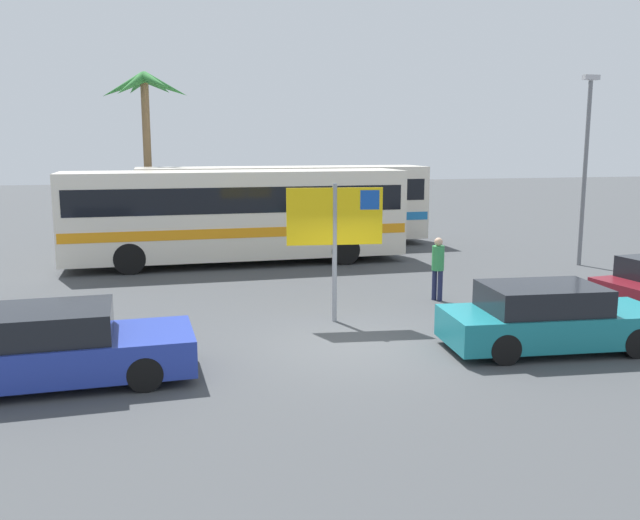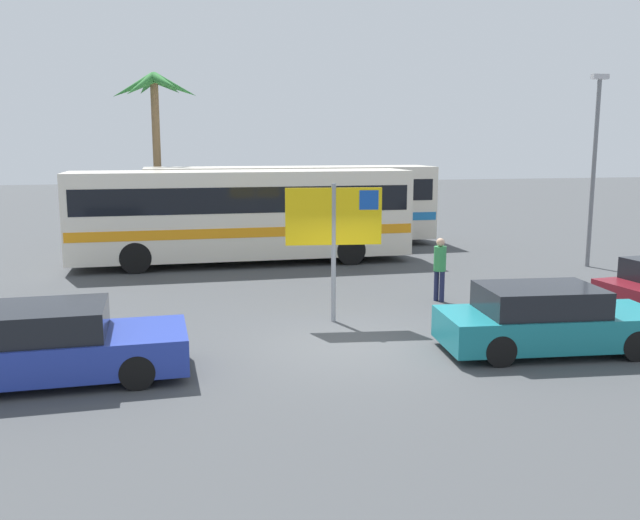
{
  "view_description": "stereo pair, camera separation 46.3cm",
  "coord_description": "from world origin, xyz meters",
  "px_view_note": "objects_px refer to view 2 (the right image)",
  "views": [
    {
      "loc": [
        -3.96,
        -12.69,
        4.08
      ],
      "look_at": [
        0.05,
        2.86,
        1.3
      ],
      "focal_mm": 37.83,
      "sensor_mm": 36.0,
      "label": 1
    },
    {
      "loc": [
        -3.51,
        -12.8,
        4.08
      ],
      "look_at": [
        0.05,
        2.86,
        1.3
      ],
      "focal_mm": 37.83,
      "sensor_mm": 36.0,
      "label": 2
    }
  ],
  "objects_px": {
    "car_blue": "(48,345)",
    "pedestrian_crossing_lot": "(440,264)",
    "bus_rear_coach": "(292,202)",
    "bus_front_coach": "(242,212)",
    "ferry_sign": "(336,222)",
    "car_teal": "(547,320)"
  },
  "relations": [
    {
      "from": "bus_rear_coach",
      "to": "car_blue",
      "type": "bearing_deg",
      "value": -115.69
    },
    {
      "from": "bus_front_coach",
      "to": "car_teal",
      "type": "bearing_deg",
      "value": -67.36
    },
    {
      "from": "car_blue",
      "to": "pedestrian_crossing_lot",
      "type": "xyz_separation_m",
      "value": [
        8.97,
        4.1,
        0.35
      ]
    },
    {
      "from": "car_blue",
      "to": "car_teal",
      "type": "bearing_deg",
      "value": -3.76
    },
    {
      "from": "car_teal",
      "to": "car_blue",
      "type": "height_order",
      "value": "same"
    },
    {
      "from": "bus_front_coach",
      "to": "pedestrian_crossing_lot",
      "type": "distance_m",
      "value": 8.18
    },
    {
      "from": "ferry_sign",
      "to": "car_blue",
      "type": "height_order",
      "value": "ferry_sign"
    },
    {
      "from": "bus_front_coach",
      "to": "ferry_sign",
      "type": "distance_m",
      "value": 8.34
    },
    {
      "from": "bus_front_coach",
      "to": "pedestrian_crossing_lot",
      "type": "bearing_deg",
      "value": -57.56
    },
    {
      "from": "car_teal",
      "to": "car_blue",
      "type": "relative_size",
      "value": 0.98
    },
    {
      "from": "bus_rear_coach",
      "to": "ferry_sign",
      "type": "relative_size",
      "value": 3.57
    },
    {
      "from": "ferry_sign",
      "to": "pedestrian_crossing_lot",
      "type": "height_order",
      "value": "ferry_sign"
    },
    {
      "from": "car_teal",
      "to": "pedestrian_crossing_lot",
      "type": "xyz_separation_m",
      "value": [
        -0.39,
        4.52,
        0.35
      ]
    },
    {
      "from": "ferry_sign",
      "to": "pedestrian_crossing_lot",
      "type": "xyz_separation_m",
      "value": [
        3.14,
        1.36,
        -1.34
      ]
    },
    {
      "from": "bus_rear_coach",
      "to": "car_teal",
      "type": "relative_size",
      "value": 2.54
    },
    {
      "from": "ferry_sign",
      "to": "car_teal",
      "type": "distance_m",
      "value": 5.03
    },
    {
      "from": "bus_rear_coach",
      "to": "pedestrian_crossing_lot",
      "type": "xyz_separation_m",
      "value": [
        1.99,
        -10.41,
        -0.8
      ]
    },
    {
      "from": "ferry_sign",
      "to": "car_teal",
      "type": "height_order",
      "value": "ferry_sign"
    },
    {
      "from": "pedestrian_crossing_lot",
      "to": "bus_front_coach",
      "type": "bearing_deg",
      "value": -88.14
    },
    {
      "from": "car_teal",
      "to": "bus_front_coach",
      "type": "bearing_deg",
      "value": 118.32
    },
    {
      "from": "bus_rear_coach",
      "to": "bus_front_coach",
      "type": "bearing_deg",
      "value": -123.9
    },
    {
      "from": "bus_rear_coach",
      "to": "car_blue",
      "type": "relative_size",
      "value": 2.48
    }
  ]
}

